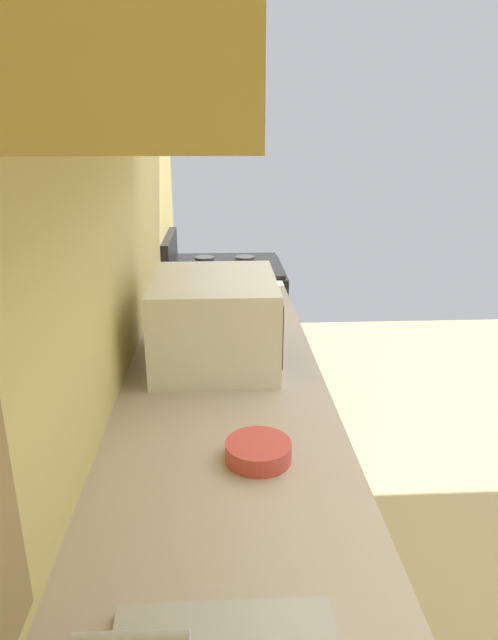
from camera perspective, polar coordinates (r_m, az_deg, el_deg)
wall_back at (r=1.66m, az=-15.74°, el=10.00°), size 3.82×0.12×2.74m
counter_run at (r=1.68m, az=-2.52°, el=-24.71°), size 2.92×0.62×0.90m
oven_range at (r=3.18m, az=-2.42°, el=-2.09°), size 0.60×0.65×1.08m
microwave at (r=1.76m, az=-3.52°, el=0.00°), size 0.46×0.40×0.28m
bowl at (r=1.28m, az=0.98°, el=-13.39°), size 0.15×0.15×0.04m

